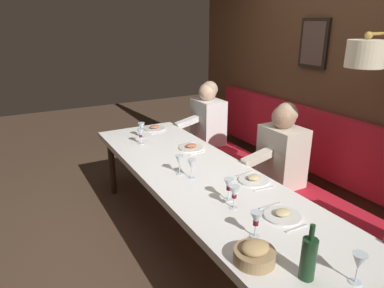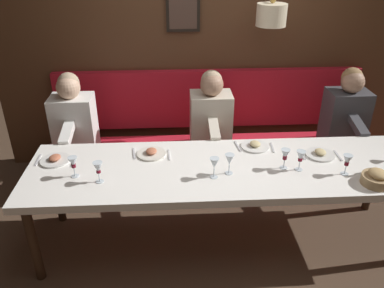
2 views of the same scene
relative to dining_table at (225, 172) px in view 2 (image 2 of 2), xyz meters
name	(u,v)px [view 2 (image 2 of 2)]	position (x,y,z in m)	size (l,w,h in m)	color
ground_plane	(221,239)	(0.00, 0.00, -0.68)	(12.00, 12.00, 0.00)	#4C3828
dining_table	(225,172)	(0.00, 0.00, 0.00)	(0.90, 3.10, 0.74)	white
banquette_bench	(212,164)	(0.89, 0.00, -0.46)	(0.52, 3.30, 0.45)	red
back_wall_panel	(209,43)	(1.46, 0.00, 0.68)	(0.59, 4.50, 2.90)	#51331E
diner_nearest	(347,110)	(0.88, -1.33, 0.13)	(0.60, 0.40, 0.79)	#3D3D42
diner_near	(211,113)	(0.88, 0.02, 0.13)	(0.60, 0.40, 0.79)	beige
diner_middle	(73,116)	(0.88, 1.35, 0.13)	(0.60, 0.40, 0.79)	white
place_setting_0	(55,160)	(0.16, 1.35, 0.07)	(0.24, 0.32, 0.05)	silver
place_setting_1	(151,153)	(0.22, 0.58, 0.07)	(0.24, 0.32, 0.05)	silver
place_setting_2	(320,154)	(0.13, -0.81, 0.07)	(0.24, 0.31, 0.05)	silver
place_setting_3	(255,146)	(0.30, -0.30, 0.07)	(0.24, 0.32, 0.05)	white
wine_glass_0	(301,157)	(-0.08, -0.56, 0.17)	(0.07, 0.07, 0.16)	silver
wine_glass_1	(230,160)	(-0.10, -0.02, 0.17)	(0.07, 0.07, 0.16)	silver
wine_glass_2	(73,163)	(-0.08, 1.14, 0.17)	(0.07, 0.07, 0.16)	silver
wine_glass_3	(214,164)	(-0.15, 0.10, 0.17)	(0.07, 0.07, 0.16)	silver
wine_glass_4	(285,155)	(-0.05, -0.45, 0.17)	(0.07, 0.07, 0.16)	silver
wine_glass_5	(98,168)	(-0.16, 0.95, 0.17)	(0.07, 0.07, 0.16)	silver
wine_glass_7	(347,161)	(-0.16, -0.89, 0.17)	(0.07, 0.07, 0.16)	silver
bread_bowl	(377,178)	(-0.31, -1.07, 0.11)	(0.22, 0.22, 0.12)	#9E7F56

